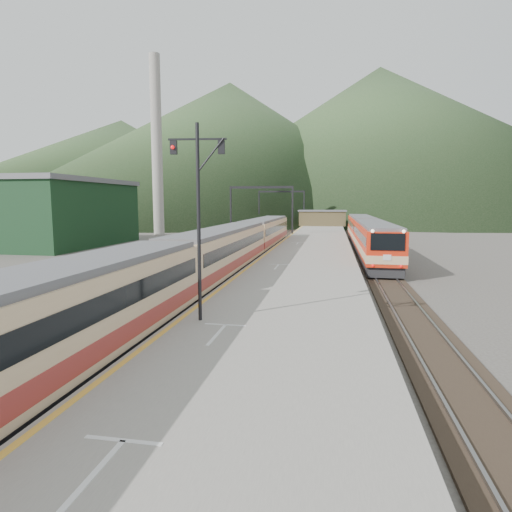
# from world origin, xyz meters

# --- Properties ---
(track_main) EXTENTS (2.60, 200.00, 0.23)m
(track_main) POSITION_xyz_m (0.00, 40.00, 0.07)
(track_main) COLOR black
(track_main) RESTS_ON ground
(track_far) EXTENTS (2.60, 200.00, 0.23)m
(track_far) POSITION_xyz_m (-5.00, 40.00, 0.07)
(track_far) COLOR black
(track_far) RESTS_ON ground
(track_second) EXTENTS (2.60, 200.00, 0.23)m
(track_second) POSITION_xyz_m (11.50, 40.00, 0.07)
(track_second) COLOR black
(track_second) RESTS_ON ground
(platform) EXTENTS (8.00, 100.00, 1.00)m
(platform) POSITION_xyz_m (5.60, 38.00, 0.50)
(platform) COLOR gray
(platform) RESTS_ON ground
(gantry_near) EXTENTS (9.55, 0.25, 8.00)m
(gantry_near) POSITION_xyz_m (-2.85, 55.00, 5.59)
(gantry_near) COLOR black
(gantry_near) RESTS_ON ground
(gantry_far) EXTENTS (9.55, 0.25, 8.00)m
(gantry_far) POSITION_xyz_m (-2.85, 80.00, 5.59)
(gantry_far) COLOR black
(gantry_far) RESTS_ON ground
(warehouse) EXTENTS (14.50, 20.50, 8.60)m
(warehouse) POSITION_xyz_m (-28.00, 42.00, 4.32)
(warehouse) COLOR black
(warehouse) RESTS_ON ground
(smokestack) EXTENTS (1.80, 1.80, 30.00)m
(smokestack) POSITION_xyz_m (-22.00, 62.00, 15.00)
(smokestack) COLOR #9E998E
(smokestack) RESTS_ON ground
(station_shed) EXTENTS (9.40, 4.40, 3.10)m
(station_shed) POSITION_xyz_m (5.60, 78.00, 2.57)
(station_shed) COLOR brown
(station_shed) RESTS_ON platform
(hill_a) EXTENTS (180.00, 180.00, 60.00)m
(hill_a) POSITION_xyz_m (-40.00, 190.00, 30.00)
(hill_a) COLOR #223F1C
(hill_a) RESTS_ON ground
(hill_b) EXTENTS (220.00, 220.00, 75.00)m
(hill_b) POSITION_xyz_m (30.00, 230.00, 37.50)
(hill_b) COLOR #223F1C
(hill_b) RESTS_ON ground
(hill_d) EXTENTS (200.00, 200.00, 55.00)m
(hill_d) POSITION_xyz_m (-120.00, 240.00, 27.50)
(hill_d) COLOR #223F1C
(hill_d) RESTS_ON ground
(main_train) EXTENTS (2.86, 58.75, 3.49)m
(main_train) POSITION_xyz_m (0.00, 21.37, 1.98)
(main_train) COLOR #D3B181
(main_train) RESTS_ON track_main
(second_train) EXTENTS (2.84, 38.73, 3.47)m
(second_train) POSITION_xyz_m (11.50, 42.35, 1.96)
(second_train) COLOR red
(second_train) RESTS_ON track_second
(signal_mast) EXTENTS (2.19, 0.42, 7.51)m
(signal_mast) POSITION_xyz_m (2.66, 7.68, 5.56)
(signal_mast) COLOR black
(signal_mast) RESTS_ON platform
(short_signal_b) EXTENTS (0.27, 0.23, 2.27)m
(short_signal_b) POSITION_xyz_m (-3.10, 28.70, 1.46)
(short_signal_b) COLOR black
(short_signal_b) RESTS_ON ground
(short_signal_c) EXTENTS (0.23, 0.17, 2.27)m
(short_signal_c) POSITION_xyz_m (-6.49, 19.92, 1.46)
(short_signal_c) COLOR black
(short_signal_c) RESTS_ON ground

